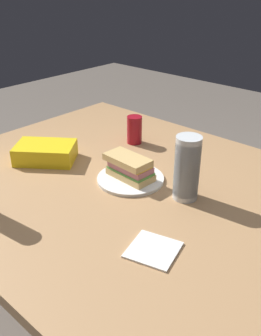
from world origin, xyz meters
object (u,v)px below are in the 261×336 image
sandwich (129,167)px  soda_can_red (134,130)px  paper_plate (130,179)px  plastic_cup_stack (187,168)px  dining_table (125,201)px  chip_bag (46,152)px

sandwich → soda_can_red: bearing=-51.3°
paper_plate → sandwich: (0.00, 0.00, 0.05)m
plastic_cup_stack → dining_table: bearing=14.3°
dining_table → soda_can_red: 0.38m
sandwich → soda_can_red: soda_can_red is taller
soda_can_red → dining_table: bearing=126.0°
paper_plate → chip_bag: chip_bag is taller
paper_plate → plastic_cup_stack: 0.24m
dining_table → chip_bag: bearing=13.9°
sandwich → paper_plate: bearing=-156.3°
plastic_cup_stack → paper_plate: bearing=9.6°
soda_can_red → chip_bag: (0.14, 0.37, -0.03)m
dining_table → chip_bag: (0.35, 0.09, 0.12)m
sandwich → plastic_cup_stack: 0.23m
dining_table → soda_can_red: bearing=-54.0°
soda_can_red → chip_bag: size_ratio=0.53×
chip_bag → soda_can_red: bearing=31.6°
sandwich → chip_bag: sandwich is taller
dining_table → plastic_cup_stack: 0.30m
paper_plate → soda_can_red: bearing=-50.6°
sandwich → chip_bag: bearing=16.5°
dining_table → paper_plate: 0.10m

